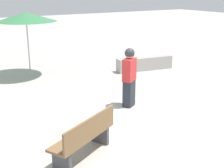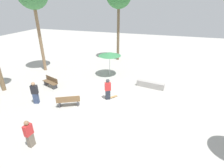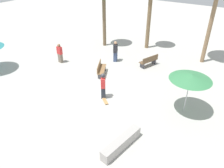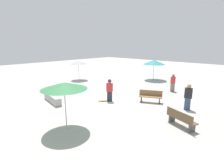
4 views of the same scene
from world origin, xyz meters
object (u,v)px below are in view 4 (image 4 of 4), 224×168
at_px(bench_near, 151,97).
at_px(shade_umbrella_green, 64,86).
at_px(shade_umbrella_grey, 78,62).
at_px(skateboard, 104,101).
at_px(bench_far, 181,119).
at_px(shade_umbrella_teal, 154,62).
at_px(concrete_ledge, 53,99).
at_px(bystander_far, 188,97).
at_px(bystander_watching, 173,83).
at_px(skater_main, 110,89).

bearing_deg(bench_near, shade_umbrella_green, 54.37).
relative_size(bench_near, shade_umbrella_grey, 0.74).
relative_size(skateboard, bench_far, 0.45).
bearing_deg(shade_umbrella_teal, shade_umbrella_green, -77.56).
distance_m(concrete_ledge, bystander_far, 9.07).
bearing_deg(shade_umbrella_green, bystander_watching, 85.42).
height_order(skateboard, concrete_ledge, concrete_ledge).
bearing_deg(shade_umbrella_grey, bystander_watching, 13.86).
bearing_deg(bench_near, bench_far, 116.05).
height_order(bench_far, bystander_far, bystander_far).
distance_m(shade_umbrella_grey, bystander_watching, 10.41).
height_order(skateboard, bench_near, bench_near).
distance_m(bench_far, shade_umbrella_grey, 13.81).
height_order(bench_near, shade_umbrella_teal, shade_umbrella_teal).
distance_m(concrete_ledge, bench_far, 8.51).
bearing_deg(bench_near, bystander_watching, -115.61).
height_order(skater_main, bench_near, skater_main).
relative_size(skateboard, shade_umbrella_grey, 0.34).
height_order(shade_umbrella_teal, shade_umbrella_grey, shade_umbrella_teal).
xyz_separation_m(shade_umbrella_teal, bystander_watching, (3.77, -3.30, -1.27)).
distance_m(concrete_ledge, shade_umbrella_grey, 8.12).
xyz_separation_m(concrete_ledge, bystander_far, (7.51, 5.05, 0.57)).
distance_m(shade_umbrella_grey, bystander_far, 12.69).
bearing_deg(bystander_far, skateboard, -171.96).
relative_size(concrete_ledge, bench_far, 1.42).
bearing_deg(skater_main, concrete_ledge, 15.33).
bearing_deg(bench_far, shade_umbrella_grey, -175.30).
bearing_deg(bystander_far, bystander_watching, 108.17).
distance_m(bench_near, bystander_far, 2.49).
relative_size(shade_umbrella_grey, shade_umbrella_green, 0.94).
distance_m(skater_main, concrete_ledge, 4.10).
height_order(bench_near, bystander_far, bystander_far).
relative_size(concrete_ledge, shade_umbrella_green, 1.01).
xyz_separation_m(shade_umbrella_teal, bystander_far, (6.32, -6.82, -1.21)).
bearing_deg(bystander_watching, bench_far, 32.84).
relative_size(skater_main, skateboard, 2.18).
bearing_deg(bystander_watching, bench_near, 7.08).
relative_size(bench_far, shade_umbrella_teal, 0.67).
xyz_separation_m(skateboard, bench_far, (5.63, -0.20, 0.37)).
distance_m(concrete_ledge, bench_near, 6.94).
bearing_deg(bench_far, bench_near, 163.48).
xyz_separation_m(bench_near, bystander_watching, (-0.11, 3.85, 0.34)).
bearing_deg(shade_umbrella_green, concrete_ledge, 159.65).
distance_m(skater_main, shade_umbrella_teal, 9.16).
bearing_deg(bystander_far, skater_main, -173.53).
bearing_deg(concrete_ledge, shade_umbrella_grey, 129.79).
bearing_deg(shade_umbrella_teal, skater_main, -79.84).
height_order(skater_main, bench_far, skater_main).
height_order(concrete_ledge, shade_umbrella_teal, shade_umbrella_teal).
distance_m(bench_far, bystander_far, 2.72).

